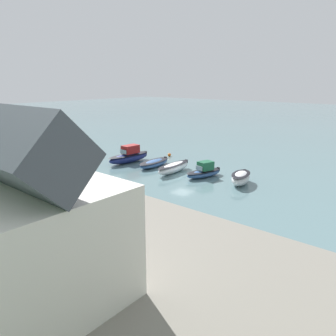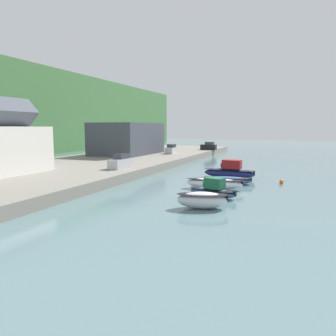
# 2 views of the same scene
# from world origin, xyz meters

# --- Properties ---
(ground_plane) EXTENTS (320.00, 320.00, 0.00)m
(ground_plane) POSITION_xyz_m (0.00, 0.00, 0.00)
(ground_plane) COLOR slate
(quay_promenade) EXTENTS (136.63, 25.04, 1.32)m
(quay_promenade) POSITION_xyz_m (0.00, 24.34, 0.66)
(quay_promenade) COLOR gray
(quay_promenade) RESTS_ON ground_plane
(yacht_club_building) EXTENTS (17.63, 10.67, 7.04)m
(yacht_club_building) POSITION_xyz_m (29.67, 26.82, 4.84)
(yacht_club_building) COLOR #3D424C
(yacht_club_building) RESTS_ON quay_promenade
(moored_boat_0) EXTENTS (3.24, 5.03, 1.54)m
(moored_boat_0) POSITION_xyz_m (-8.05, -1.36, 0.81)
(moored_boat_0) COLOR silver
(moored_boat_0) RESTS_ON ground_plane
(moored_boat_1) EXTENTS (3.35, 5.87, 2.09)m
(moored_boat_1) POSITION_xyz_m (-2.82, -1.06, 0.73)
(moored_boat_1) COLOR #33568E
(moored_boat_1) RESTS_ON ground_plane
(moored_boat_2) EXTENTS (2.23, 7.01, 1.34)m
(moored_boat_2) POSITION_xyz_m (1.67, -0.16, 0.71)
(moored_boat_2) COLOR white
(moored_boat_2) RESTS_ON ground_plane
(moored_boat_3) EXTENTS (2.91, 6.49, 0.94)m
(moored_boat_3) POSITION_xyz_m (6.01, -0.88, 0.51)
(moored_boat_3) COLOR #33568E
(moored_boat_3) RESTS_ON ground_plane
(moored_boat_4) EXTENTS (2.68, 7.73, 2.70)m
(moored_boat_4) POSITION_xyz_m (10.69, -0.18, 0.99)
(moored_boat_4) COLOR navy
(moored_boat_4) RESTS_ON ground_plane
(parked_car_0) EXTENTS (4.31, 2.07, 2.16)m
(parked_car_0) POSITION_xyz_m (34.84, 18.25, 2.23)
(parked_car_0) COLOR #B7B7BC
(parked_car_0) RESTS_ON quay_promenade
(parked_car_2) EXTENTS (1.99, 4.28, 2.16)m
(parked_car_2) POSITION_xyz_m (50.32, 13.30, 2.23)
(parked_car_2) COLOR black
(parked_car_2) RESTS_ON quay_promenade
(parked_car_3) EXTENTS (4.30, 2.06, 2.16)m
(parked_car_3) POSITION_xyz_m (6.02, 15.19, 2.23)
(parked_car_3) COLOR #B7B7BC
(parked_car_3) RESTS_ON quay_promenade
(mooring_buoy_0) EXTENTS (0.56, 0.56, 0.56)m
(mooring_buoy_0) POSITION_xyz_m (8.54, -7.44, 0.28)
(mooring_buoy_0) COLOR orange
(mooring_buoy_0) RESTS_ON ground_plane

